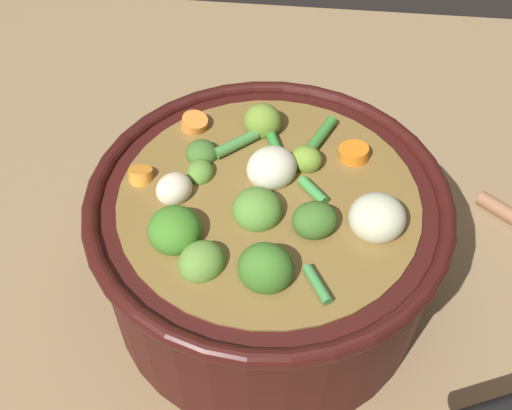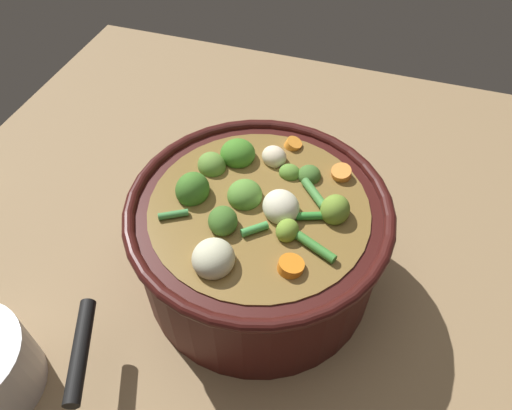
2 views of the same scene
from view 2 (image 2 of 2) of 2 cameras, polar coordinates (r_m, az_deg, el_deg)
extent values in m
plane|color=#8C704C|center=(0.67, 0.31, -8.05)|extent=(1.10, 1.10, 0.00)
cylinder|color=#38110F|center=(0.61, 0.33, -4.52)|extent=(0.31, 0.31, 0.14)
torus|color=#38110F|center=(0.56, 0.36, -0.30)|extent=(0.32, 0.32, 0.02)
cylinder|color=brown|center=(0.61, 0.33, -4.22)|extent=(0.26, 0.26, 0.13)
ellipsoid|color=#3F6C28|center=(0.53, -4.01, -1.91)|extent=(0.04, 0.05, 0.03)
ellipsoid|color=#5A8B32|center=(0.60, 4.07, 3.86)|extent=(0.03, 0.03, 0.02)
ellipsoid|color=#426C2B|center=(0.59, 6.40, 3.56)|extent=(0.03, 0.04, 0.02)
ellipsoid|color=olive|center=(0.55, 9.49, -0.57)|extent=(0.04, 0.04, 0.04)
ellipsoid|color=#588E35|center=(0.56, -1.36, 1.18)|extent=(0.05, 0.05, 0.04)
ellipsoid|color=olive|center=(0.60, -5.34, 4.74)|extent=(0.05, 0.05, 0.03)
ellipsoid|color=#3F7627|center=(0.57, -7.63, 1.85)|extent=(0.05, 0.05, 0.04)
ellipsoid|color=#428226|center=(0.61, -2.20, 6.19)|extent=(0.06, 0.06, 0.04)
ellipsoid|color=olive|center=(0.53, 3.78, -3.07)|extent=(0.03, 0.03, 0.03)
cylinder|color=orange|center=(0.60, 10.21, 3.64)|extent=(0.03, 0.04, 0.02)
cylinder|color=orange|center=(0.50, 4.17, -7.45)|extent=(0.04, 0.04, 0.02)
cylinder|color=orange|center=(0.63, 4.45, 7.21)|extent=(0.02, 0.02, 0.02)
ellipsoid|color=beige|center=(0.61, 2.19, 5.81)|extent=(0.04, 0.04, 0.03)
ellipsoid|color=beige|center=(0.55, 3.13, 0.05)|extent=(0.06, 0.06, 0.04)
ellipsoid|color=beige|center=(0.50, -5.15, -6.42)|extent=(0.05, 0.05, 0.04)
cylinder|color=#3B8232|center=(0.52, 7.19, -5.05)|extent=(0.05, 0.03, 0.01)
cylinder|color=#3E8440|center=(0.55, -9.90, -1.13)|extent=(0.03, 0.02, 0.01)
cylinder|color=#308330|center=(0.55, 6.51, -1.10)|extent=(0.03, 0.02, 0.01)
cylinder|color=#47883F|center=(0.57, 6.98, 1.43)|extent=(0.04, 0.04, 0.01)
cylinder|color=#3E9142|center=(0.53, -0.17, -2.91)|extent=(0.03, 0.03, 0.01)
cylinder|color=black|center=(0.57, -20.36, -16.06)|extent=(0.06, 0.12, 0.02)
camera|label=1|loc=(0.56, -46.40, 33.96)|focal=42.41mm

